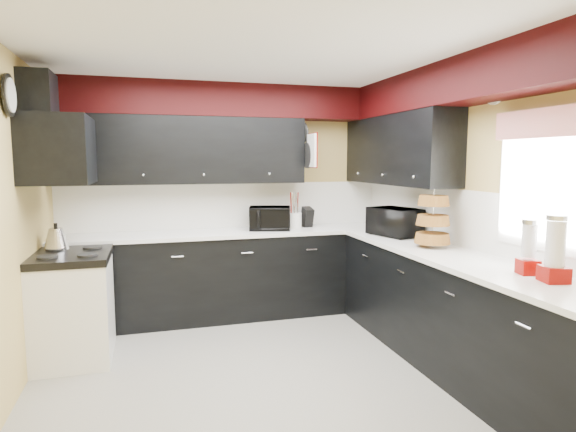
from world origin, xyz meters
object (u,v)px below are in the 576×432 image
at_px(utensil_crock, 294,220).
at_px(knife_block, 307,217).
at_px(kettle, 56,239).
at_px(microwave, 395,222).
at_px(toaster_oven, 270,218).

distance_m(utensil_crock, knife_block, 0.17).
bearing_deg(kettle, knife_block, 13.19).
bearing_deg(microwave, knife_block, 21.18).
bearing_deg(toaster_oven, kettle, -151.78).
bearing_deg(kettle, toaster_oven, 13.60).
bearing_deg(knife_block, utensil_crock, -170.16).
height_order(utensil_crock, knife_block, knife_block).
bearing_deg(kettle, microwave, -4.67).
distance_m(microwave, knife_block, 1.07).
xyz_separation_m(toaster_oven, utensil_crock, (0.30, 0.05, -0.04)).
distance_m(microwave, utensil_crock, 1.15).
height_order(toaster_oven, utensil_crock, toaster_oven).
xyz_separation_m(utensil_crock, knife_block, (0.17, 0.05, 0.02)).
relative_size(microwave, kettle, 2.45).
relative_size(toaster_oven, kettle, 2.12).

